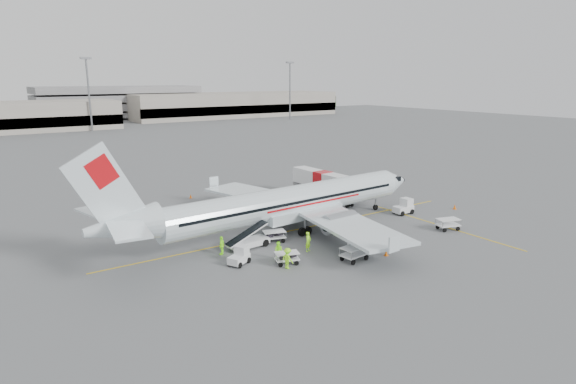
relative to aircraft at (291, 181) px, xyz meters
name	(u,v)px	position (x,y,z in m)	size (l,w,h in m)	color
ground	(298,229)	(0.76, -0.27, -5.45)	(360.00, 360.00, 0.00)	#56595B
stripe_lead	(298,229)	(0.76, -0.27, -5.45)	(44.00, 0.20, 0.01)	yellow
stripe_cross	(441,226)	(14.76, -8.27, -5.45)	(0.20, 20.00, 0.01)	yellow
terminal_east	(235,105)	(70.76, 144.73, -0.45)	(90.00, 26.00, 10.00)	gray
parking_garage	(118,101)	(25.76, 159.73, 1.55)	(62.00, 24.00, 14.00)	slate
treeline	(45,112)	(0.76, 174.73, -2.45)	(300.00, 3.00, 6.00)	black
mast_center	(89,95)	(5.76, 117.73, 5.55)	(3.20, 1.20, 22.00)	slate
mast_east	(290,91)	(80.76, 117.73, 5.55)	(3.20, 1.20, 22.00)	slate
aircraft	(291,181)	(0.00, 0.00, 0.00)	(39.57, 31.02, 10.91)	white
jet_bridge	(323,185)	(11.37, 8.88, -3.56)	(2.71, 14.46, 3.79)	white
belt_loader	(249,233)	(-6.61, -2.27, -4.01)	(5.35, 2.01, 2.90)	white
tug_fore	(403,206)	(14.88, -2.44, -4.52)	(2.42, 1.39, 1.87)	white
tug_mid	(360,244)	(1.54, -9.30, -4.64)	(2.12, 1.21, 1.64)	white
tug_aft	(239,256)	(-9.50, -5.58, -4.66)	(2.05, 1.17, 1.58)	white
cart_loaded_a	(274,236)	(-3.65, -2.27, -4.88)	(2.21, 1.31, 1.15)	white
cart_loaded_b	(287,258)	(-5.95, -7.94, -4.91)	(2.10, 1.24, 1.10)	white
cart_empty_a	(354,253)	(-0.41, -10.67, -4.79)	(2.56, 1.51, 1.34)	white
cart_empty_b	(448,224)	(14.10, -9.63, -4.82)	(2.42, 1.43, 1.26)	white
cone_nose	(455,207)	(21.88, -4.66, -5.13)	(0.40, 0.40, 0.65)	#ED6007
cone_port	(191,196)	(-3.37, 19.51, -5.17)	(0.35, 0.35, 0.57)	#ED6007
cone_stbd	(386,253)	(2.86, -11.43, -5.17)	(0.35, 0.35, 0.57)	#ED6007
crew_a	(308,242)	(-2.44, -6.38, -4.49)	(0.70, 0.46, 1.93)	#96F91C
crew_b	(279,251)	(-6.00, -6.69, -4.60)	(0.83, 0.65, 1.71)	#96F91C
crew_c	(288,258)	(-6.46, -8.80, -4.53)	(1.20, 0.69, 1.86)	#96F91C
crew_d	(222,245)	(-9.64, -2.52, -4.56)	(1.05, 0.44, 1.78)	#96F91C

